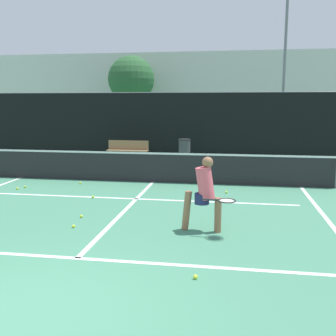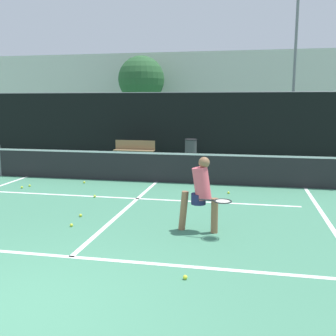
# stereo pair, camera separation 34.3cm
# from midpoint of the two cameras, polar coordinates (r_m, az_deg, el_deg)

# --- Properties ---
(ground_plane) EXTENTS (100.00, 100.00, 0.00)m
(ground_plane) POSITION_cam_midpoint_polar(r_m,az_deg,el_deg) (5.38, -22.17, -19.00)
(ground_plane) COLOR #427F60
(court_baseline_near) EXTENTS (11.00, 0.10, 0.01)m
(court_baseline_near) POSITION_cam_midpoint_polar(r_m,az_deg,el_deg) (6.74, -14.48, -12.58)
(court_baseline_near) COLOR white
(court_baseline_near) RESTS_ON ground
(court_service_line) EXTENTS (8.25, 0.10, 0.01)m
(court_service_line) POSITION_cam_midpoint_polar(r_m,az_deg,el_deg) (10.36, -5.58, -4.48)
(court_service_line) COLOR white
(court_service_line) RESTS_ON ground
(court_center_mark) EXTENTS (0.10, 6.22, 0.01)m
(court_center_mark) POSITION_cam_midpoint_polar(r_m,az_deg,el_deg) (9.52, -6.96, -5.77)
(court_center_mark) COLOR white
(court_center_mark) RESTS_ON ground
(court_sideline_right) EXTENTS (0.10, 7.22, 0.01)m
(court_sideline_right) POSITION_cam_midpoint_polar(r_m,az_deg,el_deg) (9.36, 20.82, -6.61)
(court_sideline_right) COLOR white
(court_sideline_right) RESTS_ON ground
(net) EXTENTS (11.09, 0.09, 1.07)m
(net) POSITION_cam_midpoint_polar(r_m,az_deg,el_deg) (12.36, -3.01, 0.26)
(net) COLOR slate
(net) RESTS_ON ground
(fence_back) EXTENTS (24.00, 0.06, 2.94)m
(fence_back) POSITION_cam_midpoint_polar(r_m,az_deg,el_deg) (17.66, 0.76, 6.18)
(fence_back) COLOR black
(fence_back) RESTS_ON ground
(player_practicing) EXTENTS (1.08, 0.62, 1.48)m
(player_practicing) POSITION_cam_midpoint_polar(r_m,az_deg,el_deg) (7.63, 4.03, -3.38)
(player_practicing) COLOR #8C6042
(player_practicing) RESTS_ON ground
(tennis_ball_scattered_0) EXTENTS (0.07, 0.07, 0.07)m
(tennis_ball_scattered_0) POSITION_cam_midpoint_polar(r_m,az_deg,el_deg) (8.27, -14.73, -8.18)
(tennis_ball_scattered_0) COLOR #D1E033
(tennis_ball_scattered_0) RESTS_ON ground
(tennis_ball_scattered_1) EXTENTS (0.07, 0.07, 0.07)m
(tennis_ball_scattered_1) POSITION_cam_midpoint_polar(r_m,az_deg,el_deg) (12.25, -21.78, -2.78)
(tennis_ball_scattered_1) COLOR #D1E033
(tennis_ball_scattered_1) RESTS_ON ground
(tennis_ball_scattered_2) EXTENTS (0.07, 0.07, 0.07)m
(tennis_ball_scattered_2) POSITION_cam_midpoint_polar(r_m,az_deg,el_deg) (5.85, 2.26, -15.52)
(tennis_ball_scattered_2) COLOR #D1E033
(tennis_ball_scattered_2) RESTS_ON ground
(tennis_ball_scattered_4) EXTENTS (0.07, 0.07, 0.07)m
(tennis_ball_scattered_4) POSITION_cam_midpoint_polar(r_m,az_deg,el_deg) (12.49, -13.38, -2.12)
(tennis_ball_scattered_4) COLOR #D1E033
(tennis_ball_scattered_4) RESTS_ON ground
(tennis_ball_scattered_6) EXTENTS (0.07, 0.07, 0.07)m
(tennis_ball_scattered_6) POSITION_cam_midpoint_polar(r_m,az_deg,el_deg) (12.42, -20.79, -2.56)
(tennis_ball_scattered_6) COLOR #D1E033
(tennis_ball_scattered_6) RESTS_ON ground
(tennis_ball_scattered_7) EXTENTS (0.07, 0.07, 0.07)m
(tennis_ball_scattered_7) POSITION_cam_midpoint_polar(r_m,az_deg,el_deg) (10.62, -11.75, -4.12)
(tennis_ball_scattered_7) COLOR #D1E033
(tennis_ball_scattered_7) RESTS_ON ground
(tennis_ball_scattered_9) EXTENTS (0.07, 0.07, 0.07)m
(tennis_ball_scattered_9) POSITION_cam_midpoint_polar(r_m,az_deg,el_deg) (8.92, -13.55, -6.83)
(tennis_ball_scattered_9) COLOR #D1E033
(tennis_ball_scattered_9) RESTS_ON ground
(tennis_ball_scattered_10) EXTENTS (0.07, 0.07, 0.07)m
(tennis_ball_scattered_10) POSITION_cam_midpoint_polar(r_m,az_deg,el_deg) (11.02, 7.59, -3.50)
(tennis_ball_scattered_10) COLOR #D1E033
(tennis_ball_scattered_10) RESTS_ON ground
(courtside_bench) EXTENTS (1.79, 0.42, 0.86)m
(courtside_bench) POSITION_cam_midpoint_polar(r_m,az_deg,el_deg) (17.06, -6.44, 2.67)
(courtside_bench) COLOR olive
(courtside_bench) RESTS_ON ground
(trash_bin) EXTENTS (0.51, 0.51, 0.98)m
(trash_bin) POSITION_cam_midpoint_polar(r_m,az_deg,el_deg) (16.48, 1.81, 2.54)
(trash_bin) COLOR #3F3F42
(trash_bin) RESTS_ON ground
(parked_car) EXTENTS (1.68, 4.14, 1.31)m
(parked_car) POSITION_cam_midpoint_polar(r_m,az_deg,el_deg) (20.59, -8.25, 4.03)
(parked_car) COLOR navy
(parked_car) RESTS_ON ground
(floodlight_mast) EXTENTS (1.10, 0.24, 9.99)m
(floodlight_mast) POSITION_cam_midpoint_polar(r_m,az_deg,el_deg) (23.98, 16.34, 18.08)
(floodlight_mast) COLOR slate
(floodlight_mast) RESTS_ON ground
(tree_west) EXTENTS (3.23, 3.23, 5.69)m
(tree_west) POSITION_cam_midpoint_polar(r_m,az_deg,el_deg) (28.19, -5.71, 12.68)
(tree_west) COLOR brown
(tree_west) RESTS_ON ground
(building_far) EXTENTS (36.00, 2.40, 6.14)m
(building_far) POSITION_cam_midpoint_polar(r_m,az_deg,el_deg) (30.74, 4.45, 10.59)
(building_far) COLOR beige
(building_far) RESTS_ON ground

